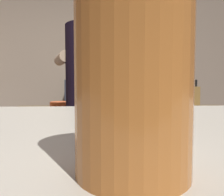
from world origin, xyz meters
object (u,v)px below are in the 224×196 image
(pint_glass_near, at_px, (133,59))
(bottle_soy, at_px, (78,73))
(bottle_hot_sauce, at_px, (94,73))
(bottle_vinegar, at_px, (77,74))
(pint_glass_far, at_px, (123,76))
(bartender, at_px, (91,100))
(bottle_olive_oil, at_px, (111,75))
(knife_block, at_px, (193,97))
(mixing_bowl, at_px, (61,105))
(chefs_knife, at_px, (124,108))

(pint_glass_near, relative_size, bottle_soy, 0.58)
(bottle_hot_sauce, distance_m, bottle_vinegar, 0.26)
(pint_glass_near, xyz_separation_m, bottle_soy, (-0.36, 3.19, 0.15))
(pint_glass_far, height_order, bottle_soy, bottle_soy)
(bartender, distance_m, bottle_olive_oil, 1.70)
(bartender, bearing_deg, bottle_soy, -9.37)
(knife_block, relative_size, bottle_hot_sauce, 1.04)
(pint_glass_near, relative_size, bottle_olive_oil, 0.84)
(bottle_soy, bearing_deg, pint_glass_far, -82.48)
(knife_block, distance_m, pint_glass_far, 1.73)
(mixing_bowl, relative_size, chefs_knife, 0.84)
(chefs_knife, xyz_separation_m, bottle_hot_sauce, (-0.31, 1.39, 0.39))
(bartender, relative_size, bottle_hot_sauce, 6.37)
(pint_glass_near, bearing_deg, bottle_soy, 96.46)
(bottle_soy, bearing_deg, bottle_hot_sauce, 3.78)
(knife_block, height_order, bottle_vinegar, bottle_vinegar)
(chefs_knife, xyz_separation_m, pint_glass_far, (-0.16, -1.53, 0.23))
(chefs_knife, bearing_deg, bottle_hot_sauce, 90.79)
(chefs_knife, xyz_separation_m, bottle_olive_oil, (-0.05, 1.27, 0.35))
(bottle_olive_oil, bearing_deg, pint_glass_far, -92.30)
(chefs_knife, bearing_deg, bottle_soy, 99.99)
(chefs_knife, relative_size, bottle_olive_oil, 1.36)
(bartender, xyz_separation_m, pint_glass_near, (0.09, -1.41, 0.12))
(pint_glass_far, relative_size, bottle_soy, 0.58)
(pint_glass_far, height_order, bottle_vinegar, bottle_vinegar)
(bartender, xyz_separation_m, chefs_knife, (0.28, 0.40, -0.11))
(pint_glass_near, distance_m, bottle_vinegar, 3.11)
(bottle_olive_oil, xyz_separation_m, bottle_vinegar, (-0.49, 0.01, 0.02))
(bartender, relative_size, pint_glass_far, 11.77)
(bottle_vinegar, bearing_deg, pint_glass_near, -83.42)
(mixing_bowl, xyz_separation_m, chefs_knife, (0.58, -0.14, -0.02))
(bartender, distance_m, pint_glass_far, 1.14)
(pint_glass_far, distance_m, bottle_vinegar, 2.84)
(mixing_bowl, height_order, pint_glass_near, pint_glass_near)
(bartender, bearing_deg, bottle_olive_oil, -25.72)
(pint_glass_far, xyz_separation_m, bottle_soy, (-0.38, 2.91, 0.15))
(knife_block, xyz_separation_m, bottle_hot_sauce, (-0.94, 1.39, 0.29))
(bartender, distance_m, knife_block, 1.00)
(bartender, height_order, chefs_knife, bartender)
(bottle_olive_oil, bearing_deg, bottle_soy, 167.45)
(mixing_bowl, distance_m, chefs_knife, 0.60)
(bottle_vinegar, xyz_separation_m, bottle_soy, (-0.00, 0.10, 0.01))
(bottle_olive_oil, bearing_deg, chefs_knife, -87.67)
(bottle_hot_sauce, xyz_separation_m, bottle_vinegar, (-0.23, -0.12, -0.02))
(pint_glass_far, distance_m, bottle_hot_sauce, 2.93)
(pint_glass_near, height_order, pint_glass_far, same)
(bottle_olive_oil, xyz_separation_m, bottle_soy, (-0.50, 0.11, 0.03))
(bartender, relative_size, chefs_knife, 7.23)
(bartender, relative_size, bottle_vinegar, 7.68)
(bottle_olive_oil, bearing_deg, knife_block, -61.58)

